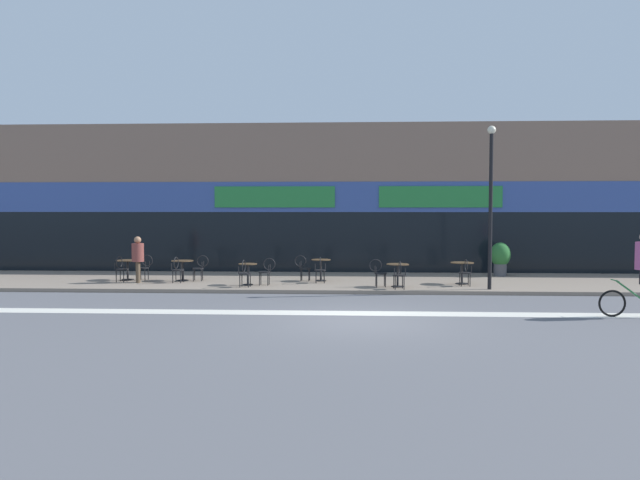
{
  "coord_description": "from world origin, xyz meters",
  "views": [
    {
      "loc": [
        -0.2,
        -14.77,
        2.7
      ],
      "look_at": [
        -1.24,
        5.53,
        1.64
      ],
      "focal_mm": 35.0,
      "sensor_mm": 36.0,
      "label": 1
    }
  ],
  "objects": [
    {
      "name": "cafe_chair_3_side",
      "position": [
        -1.91,
        6.98,
        0.64
      ],
      "size": [
        0.58,
        0.42,
        0.9
      ],
      "rotation": [
        0.0,
        0.0,
        -0.04
      ],
      "color": "black",
      "rests_on": "sidewalk_slab"
    },
    {
      "name": "cafe_chair_4_side",
      "position": [
        0.67,
        5.46,
        0.64
      ],
      "size": [
        0.59,
        0.43,
        0.9
      ],
      "rotation": [
        0.0,
        0.0,
        0.07
      ],
      "color": "black",
      "rests_on": "sidewalk_slab"
    },
    {
      "name": "cafe_chair_5_near",
      "position": [
        3.52,
        5.72,
        0.64
      ],
      "size": [
        0.41,
        0.58,
        0.9
      ],
      "rotation": [
        0.0,
        0.0,
        1.59
      ],
      "color": "black",
      "rests_on": "sidewalk_slab"
    },
    {
      "name": "storefront_facade",
      "position": [
        0.0,
        11.97,
        3.01
      ],
      "size": [
        40.0,
        4.06,
        6.06
      ],
      "color": "#7F6656",
      "rests_on": "ground"
    },
    {
      "name": "cafe_chair_2_near",
      "position": [
        -3.66,
        5.1,
        0.64
      ],
      "size": [
        0.43,
        0.59,
        0.9
      ],
      "rotation": [
        0.0,
        0.0,
        1.5
      ],
      "color": "black",
      "rests_on": "sidewalk_slab"
    },
    {
      "name": "sidewalk_slab",
      "position": [
        0.0,
        7.25,
        0.06
      ],
      "size": [
        40.0,
        5.5,
        0.12
      ],
      "primitive_type": "cube",
      "color": "gray",
      "rests_on": "ground"
    },
    {
      "name": "bike_lane_stripe",
      "position": [
        0.0,
        1.01,
        0.0
      ],
      "size": [
        36.0,
        0.7,
        0.01
      ],
      "primitive_type": "cube",
      "color": "silver",
      "rests_on": "ground"
    },
    {
      "name": "lamp_post",
      "position": [
        4.14,
        5.01,
        3.08
      ],
      "size": [
        0.26,
        0.26,
        5.12
      ],
      "color": "black",
      "rests_on": "sidewalk_slab"
    },
    {
      "name": "bistro_table_4",
      "position": [
        1.29,
        5.46,
        0.66
      ],
      "size": [
        0.73,
        0.73,
        0.75
      ],
      "color": "black",
      "rests_on": "sidewalk_slab"
    },
    {
      "name": "bistro_table_2",
      "position": [
        -3.65,
        5.73,
        0.62
      ],
      "size": [
        0.62,
        0.62,
        0.71
      ],
      "color": "black",
      "rests_on": "sidewalk_slab"
    },
    {
      "name": "cafe_chair_3_near",
      "position": [
        -1.27,
        6.36,
        0.64
      ],
      "size": [
        0.43,
        0.59,
        0.9
      ],
      "rotation": [
        0.0,
        0.0,
        1.65
      ],
      "color": "black",
      "rests_on": "sidewalk_slab"
    },
    {
      "name": "cafe_chair_4_near",
      "position": [
        1.3,
        4.84,
        0.64
      ],
      "size": [
        0.43,
        0.59,
        0.9
      ],
      "rotation": [
        0.0,
        0.0,
        1.66
      ],
      "color": "black",
      "rests_on": "sidewalk_slab"
    },
    {
      "name": "cafe_chair_2_side",
      "position": [
        -3.03,
        5.72,
        0.64
      ],
      "size": [
        0.58,
        0.41,
        0.9
      ],
      "rotation": [
        0.0,
        0.0,
        3.11
      ],
      "color": "black",
      "rests_on": "sidewalk_slab"
    },
    {
      "name": "bistro_table_0",
      "position": [
        -8.16,
        6.9,
        0.64
      ],
      "size": [
        0.79,
        0.79,
        0.71
      ],
      "color": "black",
      "rests_on": "sidewalk_slab"
    },
    {
      "name": "bistro_table_1",
      "position": [
        -6.15,
        6.79,
        0.64
      ],
      "size": [
        0.77,
        0.77,
        0.72
      ],
      "color": "black",
      "rests_on": "sidewalk_slab"
    },
    {
      "name": "cafe_chair_1_near",
      "position": [
        -6.16,
        6.17,
        0.64
      ],
      "size": [
        0.44,
        0.59,
        0.9
      ],
      "rotation": [
        0.0,
        0.0,
        1.46
      ],
      "color": "black",
      "rests_on": "sidewalk_slab"
    },
    {
      "name": "bistro_table_3",
      "position": [
        -1.28,
        6.98,
        0.66
      ],
      "size": [
        0.68,
        0.68,
        0.76
      ],
      "color": "black",
      "rests_on": "sidewalk_slab"
    },
    {
      "name": "cafe_chair_0_near",
      "position": [
        -8.17,
        6.28,
        0.64
      ],
      "size": [
        0.45,
        0.6,
        0.9
      ],
      "rotation": [
        0.0,
        0.0,
        1.43
      ],
      "color": "black",
      "rests_on": "sidewalk_slab"
    },
    {
      "name": "ground_plane",
      "position": [
        0.0,
        0.0,
        0.0
      ],
      "size": [
        120.0,
        120.0,
        0.0
      ],
      "primitive_type": "plane",
      "color": "#5B5B60"
    },
    {
      "name": "bistro_table_5",
      "position": [
        3.52,
        6.35,
        0.65
      ],
      "size": [
        0.78,
        0.78,
        0.73
      ],
      "color": "black",
      "rests_on": "sidewalk_slab"
    },
    {
      "name": "planter_pot",
      "position": [
        5.39,
        8.91,
        0.83
      ],
      "size": [
        0.76,
        0.76,
        1.27
      ],
      "color": "#4C4C51",
      "rests_on": "sidewalk_slab"
    },
    {
      "name": "cafe_chair_1_side",
      "position": [
        -5.53,
        6.8,
        0.64
      ],
      "size": [
        0.59,
        0.43,
        0.9
      ],
      "rotation": [
        0.0,
        0.0,
        3.22
      ],
      "color": "black",
      "rests_on": "sidewalk_slab"
    },
    {
      "name": "cafe_chair_0_side",
      "position": [
        -7.54,
        6.9,
        0.64
      ],
      "size": [
        0.59,
        0.44,
        0.9
      ],
      "rotation": [
        0.0,
        0.0,
        3.04
      ],
      "color": "black",
      "rests_on": "sidewalk_slab"
    },
    {
      "name": "pedestrian_near_end",
      "position": [
        -7.53,
        6.18,
        1.06
      ],
      "size": [
        0.49,
        0.49,
        1.59
      ],
      "rotation": [
        0.0,
        0.0,
        3.38
      ],
      "color": "#4C3D2D",
      "rests_on": "sidewalk_slab"
    }
  ]
}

